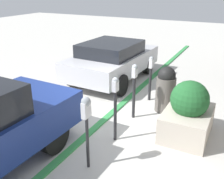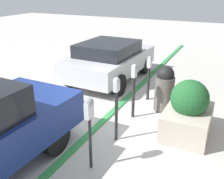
# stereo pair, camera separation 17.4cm
# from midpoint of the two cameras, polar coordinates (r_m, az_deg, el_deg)

# --- Properties ---
(ground_plane) EXTENTS (40.00, 40.00, 0.00)m
(ground_plane) POSITION_cam_midpoint_polar(r_m,az_deg,el_deg) (6.54, -0.44, -7.01)
(ground_plane) COLOR beige
(curb_strip) EXTENTS (19.00, 0.16, 0.04)m
(curb_strip) POSITION_cam_midpoint_polar(r_m,az_deg,el_deg) (6.56, -1.06, -6.70)
(curb_strip) COLOR #338C47
(curb_strip) RESTS_ON ground_plane
(parking_meter_nearest) EXTENTS (0.20, 0.17, 1.41)m
(parking_meter_nearest) POSITION_cam_midpoint_polar(r_m,az_deg,el_deg) (4.53, -4.49, -5.67)
(parking_meter_nearest) COLOR #232326
(parking_meter_nearest) RESTS_ON ground_plane
(parking_meter_second) EXTENTS (0.16, 0.13, 1.44)m
(parking_meter_second) POSITION_cam_midpoint_polar(r_m,az_deg,el_deg) (5.40, 1.65, -2.19)
(parking_meter_second) COLOR #232326
(parking_meter_second) RESTS_ON ground_plane
(parking_meter_middle) EXTENTS (0.17, 0.14, 1.41)m
(parking_meter_middle) POSITION_cam_midpoint_polar(r_m,az_deg,el_deg) (6.40, 5.65, 1.22)
(parking_meter_middle) COLOR #232326
(parking_meter_middle) RESTS_ON ground_plane
(parking_meter_fourth) EXTENTS (0.15, 0.13, 1.31)m
(parking_meter_fourth) POSITION_cam_midpoint_polar(r_m,az_deg,el_deg) (7.52, 9.05, 3.39)
(parking_meter_fourth) COLOR #232326
(parking_meter_fourth) RESTS_ON ground_plane
(planter_box) EXTENTS (1.39, 0.98, 1.28)m
(planter_box) POSITION_cam_midpoint_polar(r_m,az_deg,el_deg) (6.01, 17.01, -5.03)
(planter_box) COLOR #B2A899
(planter_box) RESTS_ON ground_plane
(parked_car_middle) EXTENTS (3.90, 2.04, 1.36)m
(parked_car_middle) POSITION_cam_midpoint_polar(r_m,az_deg,el_deg) (9.16, 0.65, 6.53)
(parked_car_middle) COLOR #B7B7BC
(parked_car_middle) RESTS_ON ground_plane
(trash_bin) EXTENTS (0.51, 0.51, 1.23)m
(trash_bin) POSITION_cam_midpoint_polar(r_m,az_deg,el_deg) (7.00, 12.30, 0.09)
(trash_bin) COLOR #514C47
(trash_bin) RESTS_ON ground_plane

